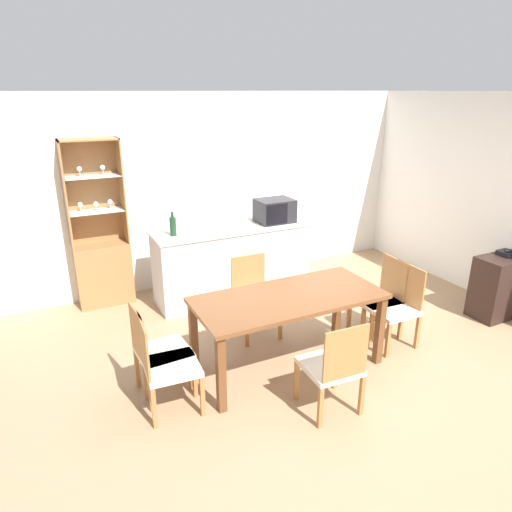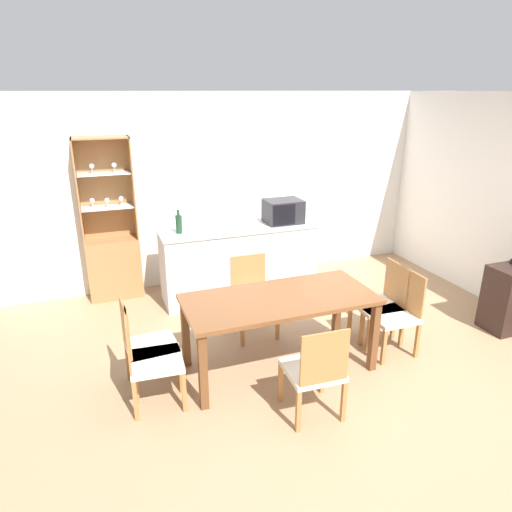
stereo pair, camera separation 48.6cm
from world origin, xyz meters
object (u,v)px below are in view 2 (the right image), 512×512
dining_chair_side_left_near (150,359)px  dining_chair_head_far (253,297)px  dining_chair_side_right_near (395,313)px  display_cabinet (113,253)px  dining_chair_side_right_far (381,303)px  dining_chair_side_left_far (146,346)px  wine_bottle (179,224)px  dining_chair_head_near (315,371)px  dining_table (280,306)px  microwave (283,211)px

dining_chair_side_left_near → dining_chair_head_far: bearing=128.9°
dining_chair_side_right_near → display_cabinet: bearing=47.6°
dining_chair_side_right_far → dining_chair_side_right_near: 0.24m
dining_chair_side_left_far → dining_chair_side_right_near: size_ratio=1.00×
display_cabinet → dining_chair_side_right_near: size_ratio=2.37×
wine_bottle → dining_chair_side_left_near: bearing=-109.3°
dining_chair_head_far → dining_chair_head_near: same height
dining_chair_side_right_far → dining_chair_side_right_near: bearing=-177.4°
dining_chair_side_right_near → wine_bottle: size_ratio=2.99×
dining_table → dining_chair_head_far: (0.00, 0.74, -0.23)m
microwave → wine_bottle: size_ratio=1.62×
dining_table → dining_chair_head_near: dining_chair_head_near is taller
dining_chair_head_far → wine_bottle: 1.30m
display_cabinet → microwave: size_ratio=4.38×
microwave → dining_chair_side_left_near: bearing=-137.5°
dining_chair_head_far → dining_chair_head_near: size_ratio=1.00×
display_cabinet → dining_chair_side_left_far: (0.13, -2.15, -0.16)m
display_cabinet → dining_table: display_cabinet is taller
dining_chair_side_left_near → dining_chair_side_right_near: 2.46m
dining_table → dining_chair_side_left_far: (-1.23, 0.12, -0.23)m
microwave → dining_chair_side_right_near: bearing=-76.1°
display_cabinet → dining_chair_side_left_far: 2.16m
display_cabinet → dining_table: size_ratio=1.15×
dining_chair_head_near → dining_chair_side_left_near: same height
display_cabinet → dining_chair_side_right_far: bearing=-39.7°
dining_chair_head_far → wine_bottle: (-0.59, 0.97, 0.63)m
display_cabinet → dining_chair_side_left_near: 2.40m
dining_chair_side_right_far → microwave: 1.79m
microwave → dining_chair_side_right_far: bearing=-74.1°
dining_chair_side_left_far → dining_chair_head_near: same height
dining_chair_head_near → microwave: microwave is taller
display_cabinet → dining_chair_side_right_near: 3.52m
dining_chair_side_right_far → dining_chair_head_near: same height
dining_chair_side_right_far → dining_chair_side_left_near: size_ratio=1.00×
dining_table → dining_chair_head_near: bearing=-90.2°
dining_table → microwave: (0.77, 1.72, 0.43)m
dining_table → dining_chair_side_right_far: dining_chair_side_right_far is taller
dining_table → dining_chair_side_right_far: size_ratio=2.07×
dining_chair_side_left_far → dining_chair_head_near: (1.23, -0.86, 0.00)m
dining_chair_head_far → dining_chair_side_right_near: same height
display_cabinet → dining_chair_side_right_far: size_ratio=2.37×
dining_chair_side_left_far → dining_chair_side_right_far: (2.46, 0.00, 0.00)m
dining_chair_side_left_far → dining_chair_head_near: 1.50m
dining_chair_side_left_far → dining_chair_head_far: 1.38m
dining_chair_side_left_far → microwave: 2.65m
dining_table → wine_bottle: size_ratio=6.18×
dining_table → dining_chair_head_near: size_ratio=2.07×
microwave → wine_bottle: microwave is taller
dining_chair_head_near → wine_bottle: size_ratio=2.99×
dining_chair_side_left_far → dining_chair_side_right_near: same height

